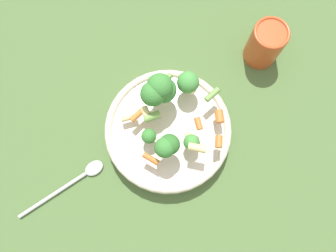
# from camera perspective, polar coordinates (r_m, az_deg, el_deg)

# --- Properties ---
(ground_plane) EXTENTS (3.00, 3.00, 0.00)m
(ground_plane) POSITION_cam_1_polar(r_m,az_deg,el_deg) (0.64, 0.00, -1.33)
(ground_plane) COLOR #4C6B38
(bowl) EXTENTS (0.23, 0.23, 0.05)m
(bowl) POSITION_cam_1_polar(r_m,az_deg,el_deg) (0.61, 0.00, -0.84)
(bowl) COLOR beige
(bowl) RESTS_ON ground_plane
(pasta_salad) EXTENTS (0.17, 0.18, 0.09)m
(pasta_salad) POSITION_cam_1_polar(r_m,az_deg,el_deg) (0.55, -0.23, 3.68)
(pasta_salad) COLOR #8CB766
(pasta_salad) RESTS_ON bowl
(cup) EXTENTS (0.07, 0.07, 0.09)m
(cup) POSITION_cam_1_polar(r_m,az_deg,el_deg) (0.68, 16.60, 13.56)
(cup) COLOR #CC4C23
(cup) RESTS_ON ground_plane
(spoon) EXTENTS (0.16, 0.10, 0.01)m
(spoon) POSITION_cam_1_polar(r_m,az_deg,el_deg) (0.64, -15.60, -8.93)
(spoon) COLOR silver
(spoon) RESTS_ON ground_plane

